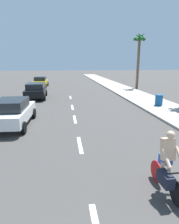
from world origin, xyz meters
The scene contains 12 objects.
ground_plane centered at (0.00, 20.00, 0.00)m, with size 160.00×160.00×0.00m, color #423F3D.
sidewalk_strip centered at (7.22, 22.00, 0.07)m, with size 3.60×80.00×0.14m, color #9E998E.
lane_stripe_2 centered at (0.00, 8.63, 0.00)m, with size 0.16×1.80×0.01m, color white.
lane_stripe_3 centered at (0.00, 12.66, 0.00)m, with size 0.16×1.80×0.01m, color white.
lane_stripe_4 centered at (0.00, 16.16, 0.00)m, with size 0.16×1.80×0.01m, color white.
lane_stripe_5 centered at (0.00, 20.90, 0.00)m, with size 0.16×1.80×0.01m, color white.
cyclist centered at (2.07, 5.08, 0.83)m, with size 0.63×1.71×1.82m.
parked_car_white centered at (-3.60, 11.83, 0.84)m, with size 2.09×4.35×1.57m.
parked_car_black centered at (-3.53, 20.82, 0.84)m, with size 2.19×4.55×1.57m.
parked_car_yellow centered at (-4.15, 30.66, 0.84)m, with size 2.04×4.32×1.57m.
palm_tree_far centered at (9.62, 26.83, 5.71)m, with size 1.71×1.74×7.72m.
trash_bin_far centered at (7.10, 15.34, 0.58)m, with size 0.60×0.60×0.88m, color #14518C.
Camera 1 is at (-0.60, 0.79, 3.52)m, focal length 30.52 mm.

